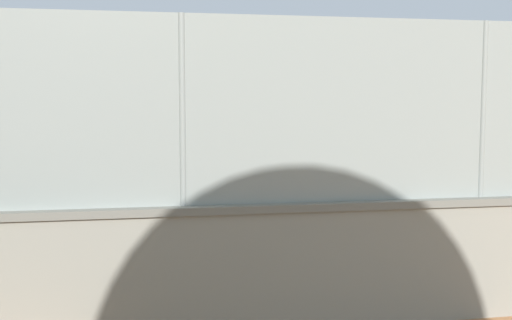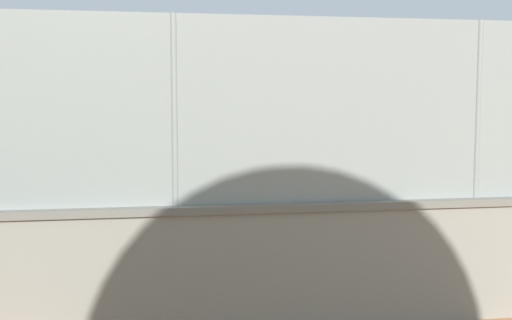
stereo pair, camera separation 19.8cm
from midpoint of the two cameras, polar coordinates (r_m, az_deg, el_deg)
The scene contains 8 objects.
ground_plane at distance 16.41m, azimuth -12.32°, elevation -3.22°, with size 260.00×260.00×0.00m, color #A36B42.
perimeter_wall at distance 6.80m, azimuth 6.65°, elevation -9.29°, with size 30.18×1.06×1.34m.
fence_panel_on_wall at distance 6.58m, azimuth 6.80°, elevation 4.56°, with size 29.64×0.78×1.93m.
player_baseline_waiting at distance 18.32m, azimuth -1.61°, elevation 0.48°, with size 0.68×1.22×1.47m.
player_at_service_line at distance 8.82m, azimuth -5.69°, elevation -4.54°, with size 0.88×1.02×1.51m.
sports_ball at distance 17.41m, azimuth 0.08°, elevation 0.14°, with size 0.09×0.09×0.09m, color yellow.
spare_ball_by_wall at distance 8.47m, azimuth -20.14°, elevation -10.84°, with size 0.16×0.16×0.16m, color orange.
courtside_bench at distance 8.55m, azimuth -19.28°, elevation -8.02°, with size 1.61×0.42×0.87m.
Camera 1 is at (-0.07, 16.21, 2.38)m, focal length 43.58 mm.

